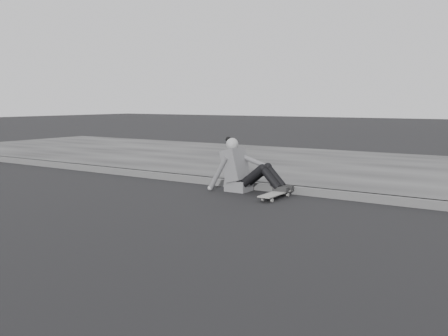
% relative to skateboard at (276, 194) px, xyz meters
% --- Properties ---
extents(ground, '(80.00, 80.00, 0.00)m').
position_rel_skateboard_xyz_m(ground, '(0.20, -2.04, -0.07)').
color(ground, black).
rests_on(ground, ground).
extents(curb, '(24.00, 0.16, 0.12)m').
position_rel_skateboard_xyz_m(curb, '(0.20, 0.54, -0.01)').
color(curb, '#4D4D4D').
rests_on(curb, ground).
extents(sidewalk, '(24.00, 6.00, 0.12)m').
position_rel_skateboard_xyz_m(sidewalk, '(0.20, 3.56, -0.01)').
color(sidewalk, '#3C3C3C').
rests_on(sidewalk, ground).
extents(skateboard, '(0.20, 0.78, 0.09)m').
position_rel_skateboard_xyz_m(skateboard, '(0.00, 0.00, 0.00)').
color(skateboard, gray).
rests_on(skateboard, ground).
extents(seated_woman, '(1.38, 0.46, 0.88)m').
position_rel_skateboard_xyz_m(seated_woman, '(-0.73, 0.25, 0.29)').
color(seated_woman, '#58585B').
rests_on(seated_woman, ground).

